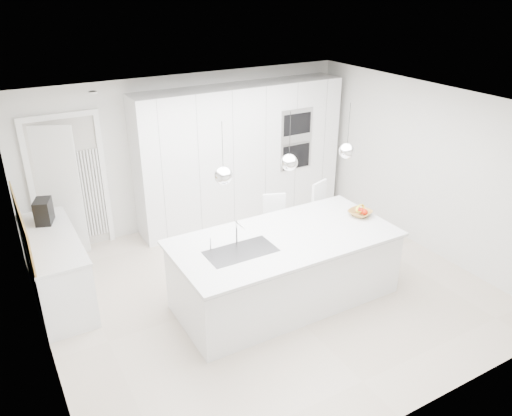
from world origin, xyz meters
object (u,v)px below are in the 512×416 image
island_base (286,271)px  fruit_bowl (360,213)px  bar_stool_left (279,231)px  espresso_machine (44,211)px  bar_stool_right (323,219)px

island_base → fruit_bowl: fruit_bowl is taller
fruit_bowl → bar_stool_left: size_ratio=0.29×
island_base → fruit_bowl: size_ratio=9.24×
fruit_bowl → espresso_machine: 4.21m
island_base → bar_stool_right: 1.45m
bar_stool_right → bar_stool_left: bearing=158.3°
island_base → bar_stool_left: 0.94m
fruit_bowl → espresso_machine: bearing=153.1°
espresso_machine → bar_stool_right: (3.72, -1.15, -0.52)m
espresso_machine → bar_stool_right: 3.93m
bar_stool_left → island_base: bearing=-96.0°
bar_stool_left → bar_stool_right: bar_stool_right is taller
espresso_machine → bar_stool_left: 3.20m
island_base → bar_stool_right: size_ratio=2.59×
island_base → bar_stool_right: bearing=34.3°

